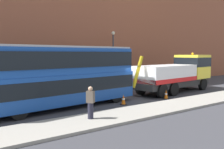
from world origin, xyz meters
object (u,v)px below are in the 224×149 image
at_px(double_decker_bus, 61,74).
at_px(pedestrian_onlooker, 90,103).
at_px(recovery_tow_truck, 177,73).
at_px(traffic_cone_midway, 166,95).
at_px(street_lamp, 113,54).
at_px(traffic_cone_near_bus, 123,100).

relative_size(double_decker_bus, pedestrian_onlooker, 6.55).
relative_size(recovery_tow_truck, traffic_cone_midway, 14.21).
xyz_separation_m(recovery_tow_truck, traffic_cone_midway, (-3.68, -1.93, -1.42)).
xyz_separation_m(pedestrian_onlooker, traffic_cone_midway, (8.34, 2.12, -0.64)).
distance_m(pedestrian_onlooker, street_lamp, 13.33).
distance_m(traffic_cone_near_bus, traffic_cone_midway, 4.15).
distance_m(traffic_cone_midway, street_lamp, 8.19).
relative_size(double_decker_bus, traffic_cone_midway, 15.55).
height_order(recovery_tow_truck, street_lamp, street_lamp).
distance_m(recovery_tow_truck, street_lamp, 6.69).
bearing_deg(traffic_cone_near_bus, street_lamp, 57.64).
bearing_deg(double_decker_bus, street_lamp, 27.89).
bearing_deg(traffic_cone_near_bus, double_decker_bus, 157.45).
relative_size(traffic_cone_near_bus, street_lamp, 0.12).
relative_size(double_decker_bus, street_lamp, 1.92).
height_order(recovery_tow_truck, traffic_cone_midway, recovery_tow_truck).
xyz_separation_m(double_decker_bus, street_lamp, (8.54, 5.67, 1.24)).
bearing_deg(traffic_cone_midway, pedestrian_onlooker, -165.73).
distance_m(recovery_tow_truck, pedestrian_onlooker, 12.71).
relative_size(pedestrian_onlooker, traffic_cone_near_bus, 2.38).
relative_size(pedestrian_onlooker, traffic_cone_midway, 2.38).
bearing_deg(recovery_tow_truck, street_lamp, 113.97).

